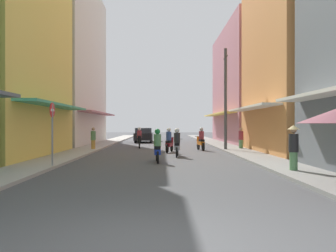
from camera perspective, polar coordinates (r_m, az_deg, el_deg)
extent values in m
plane|color=#4C4C4F|center=(25.36, -1.26, -3.78)|extent=(107.87, 107.87, 0.00)
cube|color=#ADA89E|center=(25.89, -12.66, -3.57)|extent=(1.92, 57.03, 0.12)
cube|color=gray|center=(25.83, 10.16, -3.58)|extent=(1.92, 57.03, 0.12)
cube|color=#4CB28C|center=(19.09, -18.37, 3.32)|extent=(1.10, 8.82, 0.12)
cube|color=silver|center=(32.11, -17.88, 10.04)|extent=(6.00, 13.07, 14.51)
cube|color=#B7727F|center=(30.81, -11.63, 2.12)|extent=(1.10, 11.77, 0.12)
cube|color=#D88C4C|center=(23.35, 22.71, 17.64)|extent=(6.00, 9.09, 17.53)
cube|color=silver|center=(21.13, 13.96, 3.02)|extent=(1.10, 8.18, 0.12)
cube|color=#B7727F|center=(33.97, 14.39, 6.63)|extent=(6.00, 13.70, 11.14)
cube|color=#EFD159|center=(33.02, 8.52, 2.00)|extent=(1.10, 12.33, 0.12)
cylinder|color=black|center=(22.02, 0.64, -3.65)|extent=(0.22, 0.56, 0.56)
cylinder|color=black|center=(20.81, -0.14, -3.88)|extent=(0.22, 0.56, 0.56)
cube|color=maroon|center=(21.36, 0.23, -3.18)|extent=(0.53, 1.04, 0.24)
cube|color=black|center=(21.15, 0.10, -2.67)|extent=(0.41, 0.61, 0.14)
cylinder|color=maroon|center=(21.88, 0.57, -2.58)|extent=(0.28, 0.28, 0.45)
cylinder|color=black|center=(21.87, 0.57, -1.92)|extent=(0.54, 0.17, 0.03)
cylinder|color=#334C8C|center=(21.18, 0.13, -1.72)|extent=(0.34, 0.34, 0.55)
sphere|color=silver|center=(21.17, 0.13, -0.64)|extent=(0.26, 0.26, 0.26)
cylinder|color=black|center=(23.80, 5.19, -3.37)|extent=(0.16, 0.57, 0.56)
cylinder|color=black|center=(22.60, 6.01, -3.56)|extent=(0.16, 0.57, 0.56)
cube|color=orange|center=(23.14, 5.62, -2.92)|extent=(0.43, 1.03, 0.24)
cube|color=black|center=(22.94, 5.75, -2.45)|extent=(0.36, 0.60, 0.14)
cylinder|color=orange|center=(23.66, 5.27, -2.37)|extent=(0.28, 0.28, 0.45)
cylinder|color=black|center=(23.65, 5.27, -1.77)|extent=(0.55, 0.11, 0.03)
cylinder|color=#99333F|center=(22.97, 5.72, -1.57)|extent=(0.34, 0.34, 0.55)
sphere|color=#B2B2B7|center=(22.96, 5.72, -0.58)|extent=(0.26, 0.26, 0.26)
cylinder|color=black|center=(24.87, -4.89, -3.21)|extent=(0.13, 0.56, 0.56)
cylinder|color=black|center=(26.12, -4.93, -3.05)|extent=(0.13, 0.56, 0.56)
cube|color=black|center=(25.53, -4.91, -2.63)|extent=(0.36, 1.02, 0.24)
cube|color=black|center=(25.72, -4.92, -2.17)|extent=(0.33, 0.58, 0.14)
cylinder|color=black|center=(24.97, -4.89, -2.24)|extent=(0.28, 0.28, 0.45)
cylinder|color=black|center=(24.97, -4.89, -1.66)|extent=(0.55, 0.08, 0.03)
cylinder|color=#99333F|center=(25.66, -4.91, -1.39)|extent=(0.34, 0.34, 0.55)
sphere|color=silver|center=(25.65, -4.91, -0.50)|extent=(0.26, 0.26, 0.26)
cylinder|color=black|center=(16.39, -1.92, -4.97)|extent=(0.11, 0.56, 0.56)
cylinder|color=black|center=(15.15, -1.76, -5.40)|extent=(0.11, 0.56, 0.56)
cube|color=#1E38B7|center=(15.70, -1.84, -4.39)|extent=(0.33, 1.01, 0.24)
cube|color=black|center=(15.49, -1.81, -3.72)|extent=(0.31, 0.57, 0.14)
cylinder|color=#1E38B7|center=(16.24, -1.91, -3.54)|extent=(0.28, 0.28, 0.45)
cylinder|color=black|center=(16.22, -1.91, -2.65)|extent=(0.55, 0.06, 0.03)
cylinder|color=#598C59|center=(15.52, -1.82, -2.41)|extent=(0.34, 0.34, 0.55)
sphere|color=#197233|center=(15.51, -1.82, -0.94)|extent=(0.26, 0.26, 0.26)
cylinder|color=black|center=(19.18, 1.64, -4.22)|extent=(0.13, 0.56, 0.56)
cylinder|color=black|center=(17.93, 1.50, -4.53)|extent=(0.13, 0.56, 0.56)
cube|color=#B2B2B7|center=(18.49, 1.57, -3.70)|extent=(0.36, 1.02, 0.24)
cube|color=black|center=(18.28, 1.54, -3.12)|extent=(0.32, 0.58, 0.14)
cylinder|color=#B2B2B7|center=(19.02, 1.63, -2.99)|extent=(0.28, 0.28, 0.45)
cylinder|color=black|center=(19.01, 1.63, -2.24)|extent=(0.55, 0.07, 0.03)
cylinder|color=#262628|center=(18.31, 1.55, -2.02)|extent=(0.34, 0.34, 0.55)
sphere|color=silver|center=(18.30, 1.55, -0.77)|extent=(0.26, 0.26, 0.26)
cube|color=black|center=(33.83, -4.14, -1.77)|extent=(1.78, 4.11, 0.70)
cube|color=#333D47|center=(33.67, -4.15, -0.85)|extent=(1.61, 2.11, 0.60)
cylinder|color=black|center=(35.14, -5.24, -2.16)|extent=(0.18, 0.64, 0.64)
cylinder|color=black|center=(35.05, -2.79, -2.16)|extent=(0.18, 0.64, 0.64)
cylinder|color=black|center=(32.65, -5.59, -2.34)|extent=(0.18, 0.64, 0.64)
cylinder|color=black|center=(32.56, -2.95, -2.34)|extent=(0.18, 0.64, 0.64)
cylinder|color=#598C59|center=(12.94, 20.63, -5.89)|extent=(0.28, 0.28, 0.78)
cylinder|color=#262628|center=(12.88, 20.63, -2.72)|extent=(0.34, 0.34, 0.65)
sphere|color=tan|center=(12.86, 20.63, -0.64)|extent=(0.22, 0.22, 0.22)
cone|color=#D1B77A|center=(12.86, 20.63, -0.20)|extent=(0.44, 0.44, 0.16)
cylinder|color=#598C59|center=(23.97, 12.33, -3.16)|extent=(0.28, 0.28, 0.72)
cylinder|color=#99333F|center=(23.94, 12.34, -1.58)|extent=(0.34, 0.34, 0.61)
sphere|color=tan|center=(23.93, 12.34, -0.52)|extent=(0.22, 0.22, 0.22)
cylinder|color=#BF8C3F|center=(23.33, -12.63, -3.24)|extent=(0.28, 0.28, 0.73)
cylinder|color=#598C59|center=(23.29, -12.63, -1.59)|extent=(0.34, 0.34, 0.61)
sphere|color=tan|center=(23.29, -12.63, -0.50)|extent=(0.22, 0.22, 0.22)
cylinder|color=#4C4C4F|center=(22.90, 9.79, 4.44)|extent=(0.20, 0.20, 6.91)
cylinder|color=#3F382D|center=(23.29, 9.80, 11.46)|extent=(0.08, 1.20, 0.08)
cylinder|color=gray|center=(14.21, -19.13, -1.65)|extent=(0.07, 0.07, 2.60)
cylinder|color=red|center=(14.22, -19.13, 2.58)|extent=(0.02, 0.60, 0.60)
cube|color=white|center=(14.22, -19.13, 2.58)|extent=(0.03, 0.40, 0.10)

